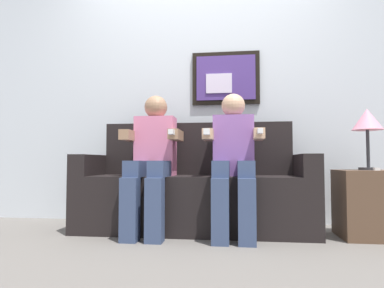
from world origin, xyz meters
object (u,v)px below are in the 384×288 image
at_px(couch, 195,192).
at_px(table_lamp, 367,122).
at_px(person_on_right, 233,156).
at_px(side_table_right, 366,204).
at_px(spare_remote_on_table, 374,169).
at_px(person_on_left, 152,156).

bearing_deg(couch, table_lamp, -4.77).
distance_m(person_on_right, side_table_right, 1.04).
relative_size(couch, side_table_right, 3.79).
xyz_separation_m(couch, spare_remote_on_table, (1.34, -0.16, 0.20)).
xyz_separation_m(person_on_right, side_table_right, (0.98, 0.06, -0.36)).
bearing_deg(side_table_right, table_lamp, -11.58).
distance_m(person_on_left, spare_remote_on_table, 1.66).
distance_m(couch, side_table_right, 1.30).
bearing_deg(couch, spare_remote_on_table, -6.66).
distance_m(side_table_right, spare_remote_on_table, 0.27).
xyz_separation_m(couch, person_on_right, (0.32, -0.17, 0.29)).
bearing_deg(table_lamp, person_on_right, -176.70).
bearing_deg(side_table_right, person_on_left, -177.84).
relative_size(side_table_right, table_lamp, 1.09).
distance_m(person_on_left, side_table_right, 1.66).
height_order(table_lamp, spare_remote_on_table, table_lamp).
xyz_separation_m(couch, side_table_right, (1.30, -0.11, -0.06)).
height_order(person_on_right, table_lamp, person_on_right).
bearing_deg(couch, side_table_right, -4.66).
height_order(couch, side_table_right, couch).
distance_m(couch, person_on_right, 0.47).
height_order(side_table_right, table_lamp, table_lamp).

